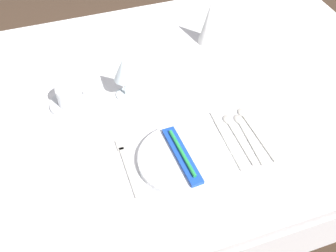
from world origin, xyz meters
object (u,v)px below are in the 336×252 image
object	(u,v)px
dinner_knife	(228,141)
spoon_tea	(252,127)
toothbrush_package	(182,155)
spoon_soup	(235,132)
wine_glass_left	(124,71)
spoon_dessert	(246,132)
napkin_folded	(210,23)
fork_outer	(127,164)
coffee_cup_left	(70,95)
dinner_plate	(182,159)

from	to	relation	value
dinner_knife	spoon_tea	size ratio (longest dim) A/B	1.04
toothbrush_package	spoon_soup	size ratio (longest dim) A/B	1.04
wine_glass_left	dinner_knife	bearing A→B (deg)	-51.41
spoon_soup	spoon_dessert	world-z (taller)	same
wine_glass_left	napkin_folded	size ratio (longest dim) A/B	0.87
toothbrush_package	spoon_dessert	world-z (taller)	toothbrush_package
spoon_soup	fork_outer	bearing A→B (deg)	-178.24
toothbrush_package	spoon_dessert	distance (m)	0.22
coffee_cup_left	wine_glass_left	xyz separation A→B (m)	(0.18, -0.01, 0.06)
toothbrush_package	wine_glass_left	world-z (taller)	wine_glass_left
dinner_plate	spoon_dessert	size ratio (longest dim) A/B	1.22
spoon_dessert	dinner_knife	bearing A→B (deg)	-169.04
spoon_tea	coffee_cup_left	xyz separation A→B (m)	(-0.50, 0.28, 0.04)
fork_outer	dinner_knife	xyz separation A→B (m)	(0.30, -0.01, -0.00)
dinner_plate	dinner_knife	bearing A→B (deg)	8.83
spoon_soup	spoon_dessert	xyz separation A→B (m)	(0.03, -0.01, -0.00)
coffee_cup_left	toothbrush_package	bearing A→B (deg)	-52.13
dinner_knife	spoon_soup	xyz separation A→B (m)	(0.04, 0.02, 0.00)
dinner_knife	spoon_dessert	xyz separation A→B (m)	(0.07, 0.01, -0.00)
dinner_knife	coffee_cup_left	xyz separation A→B (m)	(-0.41, 0.30, 0.04)
spoon_dessert	wine_glass_left	bearing A→B (deg)	136.98
coffee_cup_left	wine_glass_left	bearing A→B (deg)	-4.58
spoon_dessert	napkin_folded	distance (m)	0.47
dinner_plate	dinner_knife	size ratio (longest dim) A/B	1.06
spoon_soup	coffee_cup_left	world-z (taller)	coffee_cup_left
dinner_knife	spoon_dessert	distance (m)	0.07
coffee_cup_left	wine_glass_left	size ratio (longest dim) A/B	0.68
fork_outer	spoon_tea	world-z (taller)	spoon_tea
spoon_soup	napkin_folded	bearing A→B (deg)	77.37
spoon_dessert	coffee_cup_left	distance (m)	0.55
spoon_soup	napkin_folded	size ratio (longest dim) A/B	1.21
wine_glass_left	dinner_plate	bearing A→B (deg)	-75.87
spoon_soup	spoon_tea	bearing A→B (deg)	3.37
wine_glass_left	napkin_folded	xyz separation A→B (m)	(0.37, 0.18, -0.02)
spoon_dessert	spoon_tea	distance (m)	0.03
toothbrush_package	napkin_folded	distance (m)	0.58
spoon_soup	wine_glass_left	bearing A→B (deg)	134.92
dinner_knife	fork_outer	bearing A→B (deg)	177.75
coffee_cup_left	dinner_plate	bearing A→B (deg)	-52.13
dinner_plate	coffee_cup_left	distance (m)	0.41
dinner_plate	napkin_folded	bearing A→B (deg)	59.86
toothbrush_package	dinner_knife	xyz separation A→B (m)	(0.15, 0.02, -0.02)
dinner_plate	fork_outer	world-z (taller)	dinner_plate
dinner_plate	spoon_dessert	xyz separation A→B (m)	(0.22, 0.04, -0.01)
dinner_plate	spoon_tea	bearing A→B (deg)	11.36
spoon_dessert	napkin_folded	bearing A→B (deg)	81.25
spoon_tea	dinner_plate	bearing A→B (deg)	-168.64
wine_glass_left	napkin_folded	distance (m)	0.41
spoon_dessert	napkin_folded	size ratio (longest dim) A/B	1.21
spoon_soup	wine_glass_left	world-z (taller)	wine_glass_left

